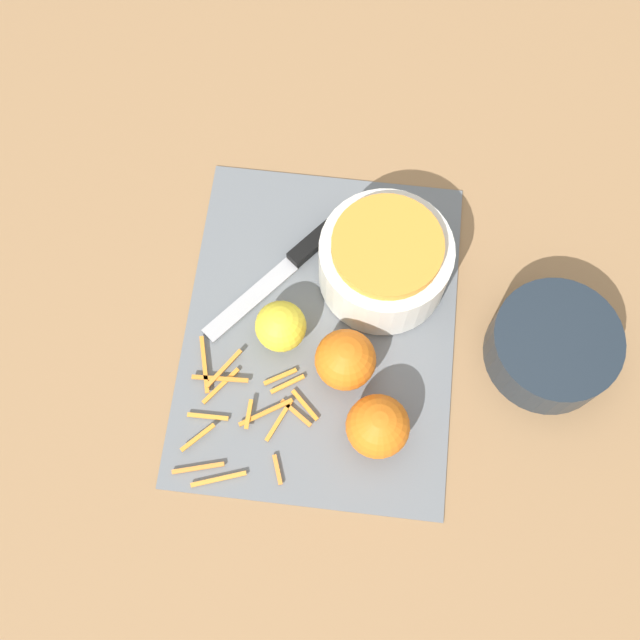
# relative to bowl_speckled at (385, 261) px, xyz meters

# --- Properties ---
(ground_plane) EXTENTS (4.00, 4.00, 0.00)m
(ground_plane) POSITION_rel_bowl_speckled_xyz_m (0.08, -0.07, -0.05)
(ground_plane) COLOR #9E754C
(cutting_board) EXTENTS (0.43, 0.33, 0.01)m
(cutting_board) POSITION_rel_bowl_speckled_xyz_m (0.08, -0.07, -0.05)
(cutting_board) COLOR slate
(cutting_board) RESTS_ON ground_plane
(bowl_speckled) EXTENTS (0.16, 0.16, 0.09)m
(bowl_speckled) POSITION_rel_bowl_speckled_xyz_m (0.00, 0.00, 0.00)
(bowl_speckled) COLOR silver
(bowl_speckled) RESTS_ON cutting_board
(bowl_dark) EXTENTS (0.15, 0.15, 0.06)m
(bowl_dark) POSITION_rel_bowl_speckled_xyz_m (0.08, 0.21, -0.02)
(bowl_dark) COLOR #1E2833
(bowl_dark) RESTS_ON ground_plane
(knife) EXTENTS (0.20, 0.17, 0.02)m
(knife) POSITION_rel_bowl_speckled_xyz_m (-0.02, -0.10, -0.04)
(knife) COLOR black
(knife) RESTS_ON cutting_board
(orange_left) EXTENTS (0.07, 0.07, 0.07)m
(orange_left) POSITION_rel_bowl_speckled_xyz_m (0.20, 0.01, -0.01)
(orange_left) COLOR orange
(orange_left) RESTS_ON cutting_board
(orange_right) EXTENTS (0.07, 0.07, 0.07)m
(orange_right) POSITION_rel_bowl_speckled_xyz_m (0.13, -0.03, -0.01)
(orange_right) COLOR orange
(orange_right) RESTS_ON cutting_board
(lemon) EXTENTS (0.06, 0.06, 0.06)m
(lemon) POSITION_rel_bowl_speckled_xyz_m (0.09, -0.12, -0.01)
(lemon) COLOR yellow
(lemon) RESTS_ON cutting_board
(peel_pile) EXTENTS (0.18, 0.16, 0.01)m
(peel_pile) POSITION_rel_bowl_speckled_xyz_m (0.19, -0.15, -0.04)
(peel_pile) COLOR orange
(peel_pile) RESTS_ON cutting_board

